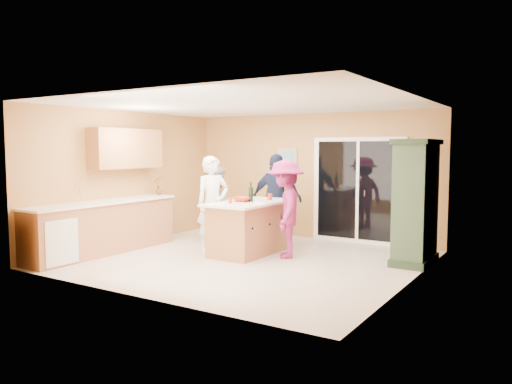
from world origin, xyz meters
The scene contains 22 objects.
floor centered at (0.00, 0.00, 0.00)m, with size 5.50×5.50×0.00m, color beige.
ceiling centered at (0.00, 0.00, 2.60)m, with size 5.50×5.00×0.10m, color silver.
wall_back centered at (0.00, 2.50, 1.30)m, with size 5.50×0.10×2.60m, color #EDAF61.
wall_front centered at (0.00, -2.50, 1.30)m, with size 5.50×0.10×2.60m, color #EDAF61.
wall_left centered at (-2.75, 0.00, 1.30)m, with size 0.10×5.00×2.60m, color #EDAF61.
wall_right centered at (2.75, 0.00, 1.30)m, with size 0.10×5.00×2.60m, color #EDAF61.
left_cabinet_run centered at (-2.45, -1.05, 0.46)m, with size 0.65×3.05×1.24m.
upper_cabinets centered at (-2.58, -0.20, 1.88)m, with size 0.35×1.60×0.75m, color #A4633F.
sliding_door centered at (1.05, 2.46, 1.05)m, with size 1.90×0.07×2.10m.
framed_picture centered at (-0.55, 2.48, 1.60)m, with size 0.46×0.04×0.56m.
kitchen_island centered at (-0.23, 0.50, 0.44)m, with size 0.97×1.78×0.93m.
green_hutch centered at (2.49, 1.25, 0.99)m, with size 0.58×1.10×2.02m.
woman_white centered at (-0.89, 0.28, 0.87)m, with size 0.64×0.42×1.74m, color silver.
woman_grey centered at (-1.31, 1.04, 0.77)m, with size 0.75×0.58×1.54m, color #A8A7AA.
woman_navy centered at (-0.27, 1.52, 0.89)m, with size 1.04×0.43×1.78m, color #191F38.
woman_magenta centered at (0.48, 0.53, 0.84)m, with size 1.09×0.63×1.69m, color #982159.
serving_bowl centered at (-0.35, 0.44, 0.97)m, with size 0.34×0.34×0.08m, color #A92812.
tulip_vase centered at (-2.45, 0.52, 1.13)m, with size 0.20×0.14×0.38m, color red.
tumbler_near centered at (-0.04, 0.88, 1.00)m, with size 0.09×0.09×0.13m, color #A92812.
tumbler_far centered at (-0.36, 0.07, 0.98)m, with size 0.06×0.06×0.09m, color #A92812.
wine_bottle centered at (-0.22, 0.51, 1.07)m, with size 0.08×0.08×0.35m.
white_plate centered at (0.06, 0.41, 0.94)m, with size 0.21×0.21×0.01m, color white.
Camera 1 is at (4.57, -6.94, 1.87)m, focal length 35.00 mm.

